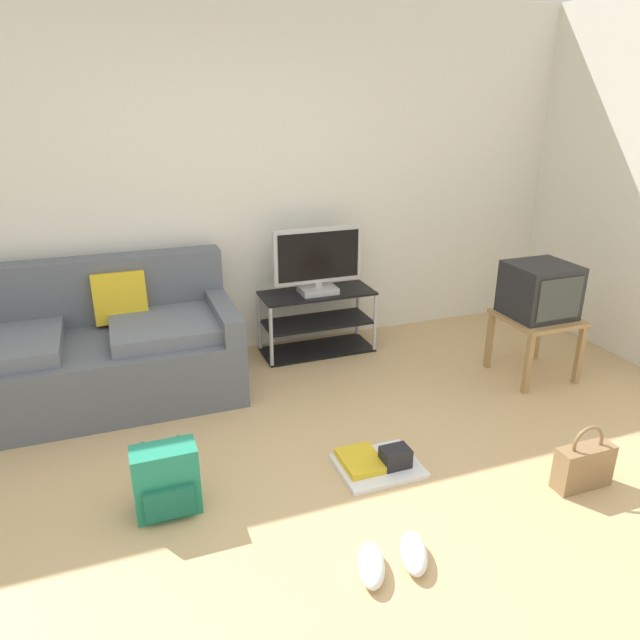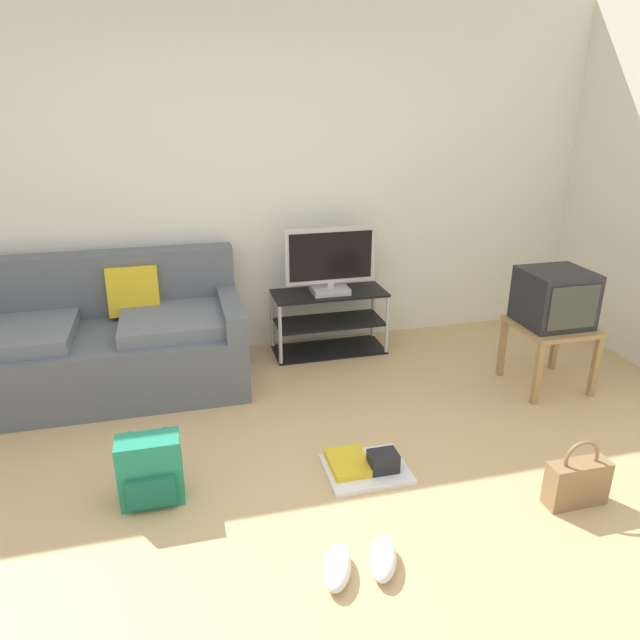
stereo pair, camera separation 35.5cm
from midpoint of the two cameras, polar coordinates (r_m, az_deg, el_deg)
name	(u,v)px [view 2 (the right image)]	position (r m, az deg, el deg)	size (l,w,h in m)	color
ground_plane	(297,546)	(2.96, 1.38, -21.32)	(9.00, 9.80, 0.02)	tan
wall_back	(227,183)	(4.63, -6.86, 13.13)	(9.00, 0.10, 2.70)	silver
couch	(102,343)	(4.36, -18.37, -2.20)	(1.97, 0.94, 0.92)	#565B66
tv_stand	(329,322)	(4.75, 3.03, -0.22)	(0.91, 0.38, 0.51)	black
flat_tv	(330,262)	(4.57, 3.24, 5.70)	(0.72, 0.22, 0.52)	#B2B2B7
side_table	(550,335)	(4.50, 23.74, -1.36)	(0.51, 0.51, 0.48)	#9E7A4C
crt_tv	(555,298)	(4.43, 24.13, 1.97)	(0.44, 0.42, 0.39)	#232326
backpack	(151,471)	(3.17, -13.10, -14.24)	(0.32, 0.25, 0.37)	#238466
handbag	(577,481)	(3.45, 26.68, -13.98)	(0.32, 0.11, 0.37)	olive
sneakers_pair	(360,563)	(2.83, 7.88, -22.61)	(0.43, 0.30, 0.09)	white
floor_tray	(365,466)	(3.40, 7.54, -14.04)	(0.46, 0.37, 0.14)	silver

